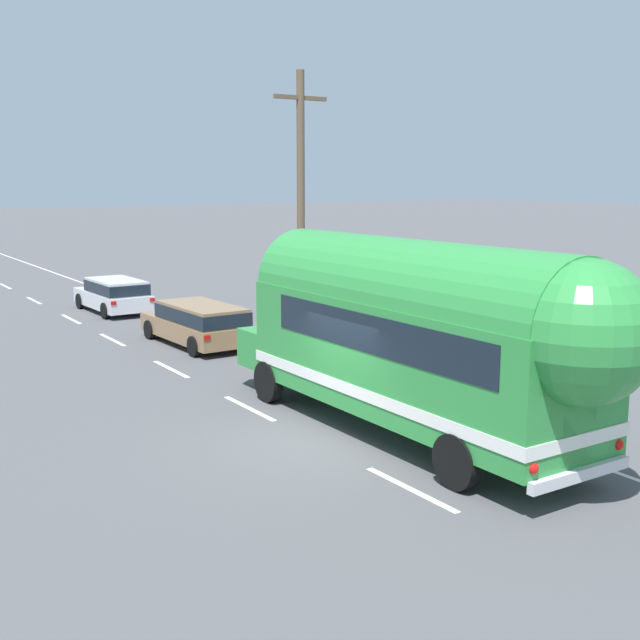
{
  "coord_description": "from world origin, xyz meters",
  "views": [
    {
      "loc": [
        -8.47,
        -13.09,
        5.29
      ],
      "look_at": [
        2.13,
        3.16,
        1.87
      ],
      "focal_mm": 44.72,
      "sensor_mm": 36.0,
      "label": 1
    }
  ],
  "objects_px": {
    "utility_pole": "(301,209)",
    "painted_bus": "(422,331)",
    "car_lead": "(199,321)",
    "car_second": "(115,293)"
  },
  "relations": [
    {
      "from": "utility_pole",
      "to": "painted_bus",
      "type": "height_order",
      "value": "utility_pole"
    },
    {
      "from": "painted_bus",
      "to": "car_lead",
      "type": "bearing_deg",
      "value": 88.83
    },
    {
      "from": "utility_pole",
      "to": "painted_bus",
      "type": "bearing_deg",
      "value": -106.21
    },
    {
      "from": "utility_pole",
      "to": "painted_bus",
      "type": "distance_m",
      "value": 9.32
    },
    {
      "from": "car_lead",
      "to": "car_second",
      "type": "distance_m",
      "value": 7.88
    },
    {
      "from": "utility_pole",
      "to": "car_second",
      "type": "height_order",
      "value": "utility_pole"
    },
    {
      "from": "painted_bus",
      "to": "car_lead",
      "type": "distance_m",
      "value": 11.4
    },
    {
      "from": "car_second",
      "to": "utility_pole",
      "type": "bearing_deg",
      "value": -77.08
    },
    {
      "from": "car_lead",
      "to": "car_second",
      "type": "xyz_separation_m",
      "value": [
        -0.1,
        7.88,
        -0.01
      ]
    },
    {
      "from": "utility_pole",
      "to": "car_lead",
      "type": "bearing_deg",
      "value": 131.71
    }
  ]
}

